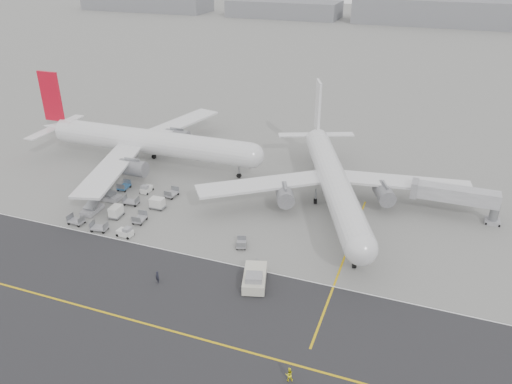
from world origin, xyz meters
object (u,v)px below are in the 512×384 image
(airliner_a, at_px, (146,141))
(ground_crew_b, at_px, (289,374))
(airliner_b, at_px, (333,179))
(ground_crew_a, at_px, (157,277))
(pushback_tug, at_px, (255,278))
(jet_bridge, at_px, (456,196))

(airliner_a, height_order, ground_crew_b, airliner_a)
(airliner_b, relative_size, ground_crew_a, 25.53)
(ground_crew_b, bearing_deg, pushback_tug, -81.90)
(pushback_tug, bearing_deg, airliner_b, 63.95)
(jet_bridge, distance_m, ground_crew_a, 52.13)
(airliner_a, bearing_deg, jet_bridge, -92.29)
(airliner_b, distance_m, pushback_tug, 28.06)
(airliner_a, bearing_deg, airliner_b, -96.80)
(airliner_b, relative_size, ground_crew_b, 26.59)
(airliner_b, distance_m, jet_bridge, 21.20)
(airliner_b, xyz_separation_m, pushback_tug, (-4.85, -27.35, -4.01))
(ground_crew_b, bearing_deg, airliner_a, -69.88)
(pushback_tug, height_order, ground_crew_a, pushback_tug)
(pushback_tug, distance_m, jet_bridge, 39.81)
(airliner_a, bearing_deg, pushback_tug, -131.76)
(ground_crew_a, bearing_deg, airliner_b, 82.64)
(pushback_tug, xyz_separation_m, jet_bridge, (25.85, 30.13, 3.03))
(ground_crew_a, height_order, ground_crew_b, ground_crew_a)
(airliner_a, distance_m, ground_crew_b, 65.73)
(airliner_b, bearing_deg, jet_bridge, -14.73)
(airliner_a, height_order, jet_bridge, airliner_a)
(jet_bridge, bearing_deg, airliner_a, 178.40)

